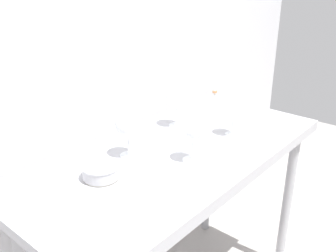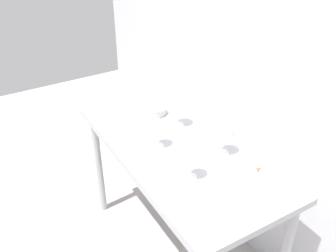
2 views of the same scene
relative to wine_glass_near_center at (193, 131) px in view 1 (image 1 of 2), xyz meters
The scene contains 9 objects.
back_wall 0.66m from the wine_glass_near_center, 86.87° to the left, with size 3.80×0.04×2.60m, color #BCBCC1.
steel_counter 0.26m from the wine_glass_near_center, 72.90° to the left, with size 1.40×0.65×0.90m.
wine_glass_near_center is the anchor object (origin of this frame).
wine_glass_far_right 0.35m from the wine_glass_near_center, 49.26° to the left, with size 0.10×0.10×0.19m.
wine_glass_near_right 0.31m from the wine_glass_near_center, ahead, with size 0.09×0.09×0.17m.
wine_glass_far_left 0.25m from the wine_glass_near_center, 121.36° to the left, with size 0.10×0.10×0.18m.
tasting_sheet_upper 0.21m from the wine_glass_near_center, 46.38° to the left, with size 0.18×0.25×0.00m, color white.
tasting_bowl 0.37m from the wine_glass_near_center, 152.32° to the left, with size 0.14×0.14×0.05m.
decanter_funnel 0.58m from the wine_glass_near_center, 25.66° to the left, with size 0.09×0.09×0.14m.
Camera 1 is at (-1.07, -0.88, 1.59)m, focal length 40.22 mm.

